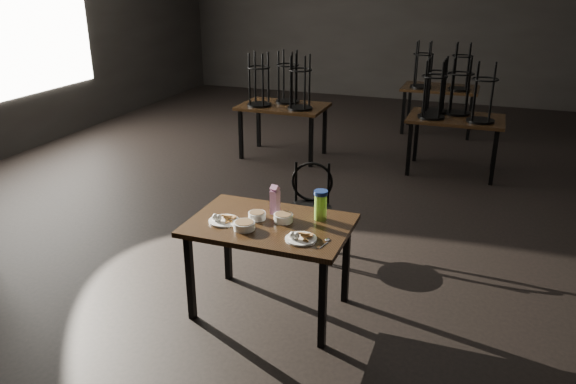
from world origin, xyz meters
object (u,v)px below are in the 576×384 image
at_px(juice_carton, 275,201).
at_px(bentwood_chair, 311,201).
at_px(main_table, 270,232).
at_px(water_bottle, 321,205).

relative_size(juice_carton, bentwood_chair, 0.28).
relative_size(main_table, water_bottle, 5.19).
relative_size(water_bottle, bentwood_chair, 0.27).
xyz_separation_m(main_table, water_bottle, (0.34, 0.19, 0.20)).
height_order(main_table, bentwood_chair, bentwood_chair).
bearing_deg(water_bottle, juice_carton, -176.32).
xyz_separation_m(juice_carton, bentwood_chair, (0.00, 0.90, -0.35)).
xyz_separation_m(juice_carton, water_bottle, (0.36, 0.02, 0.01)).
height_order(main_table, water_bottle, water_bottle).
bearing_deg(bentwood_chair, main_table, -101.20).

